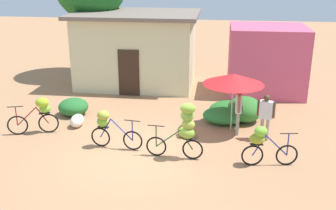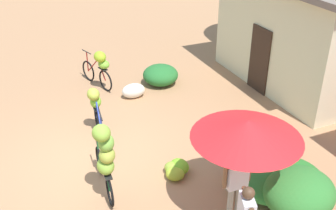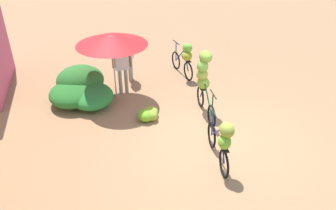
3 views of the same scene
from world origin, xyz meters
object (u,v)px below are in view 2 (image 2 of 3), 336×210
banana_pile_on_ground (176,170)px  bicycle_center_loaded (105,155)px  market_umbrella (247,129)px  bicycle_near_pile (96,109)px  bicycle_leftmost (99,66)px  produce_sack (134,91)px  person_vendor (237,177)px  building_low (309,30)px

banana_pile_on_ground → bicycle_center_loaded: bearing=-87.9°
market_umbrella → bicycle_near_pile: market_umbrella is taller
bicycle_near_pile → bicycle_leftmost: bearing=163.0°
bicycle_center_loaded → produce_sack: bicycle_center_loaded is taller
bicycle_near_pile → person_vendor: size_ratio=1.02×
banana_pile_on_ground → building_low: bearing=115.9°
market_umbrella → bicycle_leftmost: market_umbrella is taller
banana_pile_on_ground → produce_sack: size_ratio=1.01×
bicycle_center_loaded → market_umbrella: bearing=58.3°
bicycle_near_pile → building_low: bearing=94.1°
banana_pile_on_ground → person_vendor: (1.65, 0.44, 0.87)m
building_low → bicycle_leftmost: (-2.07, -6.15, -0.93)m
bicycle_center_loaded → produce_sack: bearing=153.7°
banana_pile_on_ground → person_vendor: 1.92m
bicycle_near_pile → bicycle_center_loaded: bearing=-10.5°
market_umbrella → bicycle_center_loaded: bearing=-121.7°
produce_sack → banana_pile_on_ground: bearing=-5.9°
bicycle_leftmost → banana_pile_on_ground: 4.94m
building_low → market_umbrella: (4.27, -5.12, 0.16)m
bicycle_leftmost → person_vendor: bearing=6.7°
building_low → person_vendor: building_low is taller
bicycle_near_pile → banana_pile_on_ground: size_ratio=2.37×
market_umbrella → bicycle_center_loaded: (-1.39, -2.25, -0.81)m
bicycle_near_pile → produce_sack: bearing=135.9°
market_umbrella → bicycle_leftmost: bearing=-170.8°
bicycle_leftmost → bicycle_near_pile: bearing=-17.0°
market_umbrella → bicycle_near_pile: (-3.78, -1.81, -1.12)m
building_low → produce_sack: building_low is taller
bicycle_near_pile → bicycle_center_loaded: bicycle_center_loaded is taller
bicycle_center_loaded → banana_pile_on_ground: (-0.06, 1.55, -0.89)m
market_umbrella → banana_pile_on_ground: 2.34m
banana_pile_on_ground → person_vendor: bearing=14.9°
building_low → banana_pile_on_ground: 6.65m
bicycle_leftmost → person_vendor: (6.55, 0.76, 0.25)m
building_low → banana_pile_on_ground: (2.83, -5.82, -1.54)m
building_low → bicycle_near_pile: 7.01m
building_low → bicycle_center_loaded: (2.88, -7.37, -0.65)m
bicycle_leftmost → banana_pile_on_ground: bicycle_leftmost is taller
bicycle_leftmost → bicycle_near_pile: 2.68m
bicycle_near_pile → banana_pile_on_ground: bicycle_near_pile is taller
building_low → market_umbrella: size_ratio=2.79×
banana_pile_on_ground → produce_sack: produce_sack is taller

